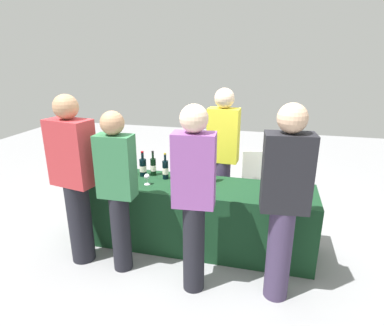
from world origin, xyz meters
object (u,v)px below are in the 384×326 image
Objects in this scene: wine_bottle_3 at (165,170)px; wine_glass_2 at (174,179)px; wine_bottle_2 at (153,167)px; wine_bottle_1 at (143,167)px; wine_glass_0 at (114,174)px; menu_board at (263,181)px; wine_glass_3 at (281,188)px; ice_bucket at (110,169)px; guest_0 at (74,176)px; guest_1 at (117,187)px; wine_bottle_4 at (212,173)px; guest_2 at (194,194)px; wine_glass_1 at (147,177)px; guest_3 at (284,199)px; wine_bottle_0 at (124,166)px; server_pouring at (223,153)px.

wine_bottle_3 is 0.27m from wine_glass_2.
wine_bottle_2 is 0.19m from wine_bottle_3.
wine_glass_0 is (-0.23, -0.27, -0.01)m from wine_bottle_1.
wine_bottle_3 is at bearing -23.00° from wine_bottle_2.
menu_board is at bearing 42.01° from wine_bottle_3.
wine_glass_2 is 0.90× the size of wine_glass_3.
wine_glass_0 is at bearing -51.52° from ice_bucket.
guest_0 reaches higher than wine_glass_0.
wine_glass_3 is at bearing -11.59° from wine_bottle_2.
wine_bottle_2 reaches higher than ice_bucket.
wine_glass_0 is at bearing 119.64° from guest_1.
wine_bottle_4 is 0.17× the size of guest_2.
guest_3 is at bearing -19.89° from wine_glass_1.
wine_bottle_2 is at bearing 43.39° from wine_glass_0.
wine_glass_3 is 0.08× the size of guest_3.
guest_0 is at bearing -151.72° from menu_board.
wine_bottle_4 is 1.51× the size of ice_bucket.
wine_glass_0 is at bearing -156.33° from menu_board.
guest_1 reaches higher than wine_glass_1.
wine_bottle_0 is 1.12× the size of wine_bottle_2.
wine_bottle_0 is at bearing 153.60° from wine_glass_1.
ice_bucket is at bearing 154.98° from guest_3.
wine_glass_1 is 0.07× the size of guest_3.
ice_bucket is 0.11× the size of guest_3.
wine_bottle_0 is at bearing -175.98° from wine_bottle_4.
wine_glass_2 is 0.80m from server_pouring.
guest_2 is (0.78, -0.12, 0.06)m from guest_1.
wine_glass_2 is at bearing 36.93° from guest_0.
wine_bottle_1 is 0.28m from wine_glass_1.
guest_0 is at bearing -127.20° from wine_bottle_2.
wine_bottle_2 is 0.17× the size of server_pouring.
wine_bottle_1 is 2.42× the size of wine_glass_1.
wine_bottle_4 is at bearing 39.51° from guest_0.
menu_board is (1.59, 1.21, -0.41)m from wine_glass_0.
wine_bottle_3 is at bearing 4.58° from ice_bucket.
wine_bottle_1 is 0.17× the size of guest_2.
wine_bottle_2 is at bearing 145.24° from guest_3.
wine_bottle_3 reaches higher than wine_glass_1.
guest_2 is at bearing -120.71° from menu_board.
server_pouring is at bearing -147.57° from menu_board.
server_pouring is (0.76, 0.38, 0.11)m from wine_bottle_2.
wine_bottle_4 is 2.44× the size of wine_glass_1.
wine_bottle_0 reaches higher than wine_bottle_4.
guest_0 is (-0.73, -0.66, 0.09)m from wine_bottle_3.
wine_bottle_1 is at bearing 11.41° from ice_bucket.
wine_glass_3 reaches higher than wine_glass_1.
wine_glass_1 is (0.14, -0.24, -0.02)m from wine_bottle_1.
guest_1 is (0.25, -0.66, 0.04)m from wine_bottle_0.
wine_bottle_0 is 0.19× the size of server_pouring.
wine_glass_1 is (-0.67, -0.25, -0.02)m from wine_bottle_4.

